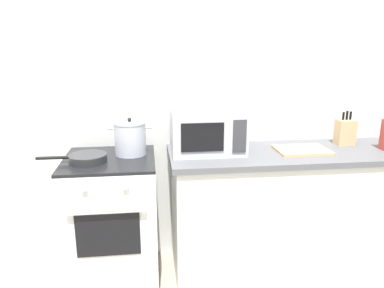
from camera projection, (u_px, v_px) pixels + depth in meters
name	position (u px, v px, depth m)	size (l,w,h in m)	color
back_wall	(199.00, 99.00, 2.79)	(4.40, 0.10, 2.50)	silver
lower_cabinet_right	(285.00, 213.00, 2.74)	(1.64, 0.56, 0.88)	white
countertop_right	(289.00, 154.00, 2.62)	(1.70, 0.60, 0.04)	#59595E
stove	(113.00, 221.00, 2.57)	(0.60, 0.64, 0.92)	white
stock_pot	(130.00, 138.00, 2.51)	(0.30, 0.22, 0.25)	silver
frying_pan	(87.00, 158.00, 2.37)	(0.44, 0.24, 0.05)	#28282B
microwave	(207.00, 131.00, 2.56)	(0.50, 0.37, 0.30)	silver
cutting_board	(302.00, 150.00, 2.60)	(0.36, 0.26, 0.02)	tan
knife_block	(345.00, 132.00, 2.76)	(0.13, 0.10, 0.26)	tan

